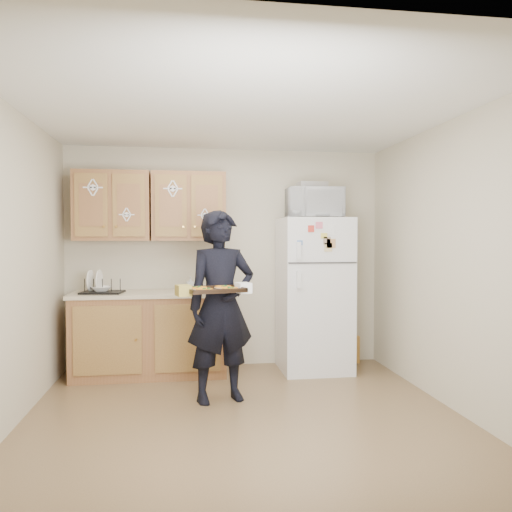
# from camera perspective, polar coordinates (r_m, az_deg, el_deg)

# --- Properties ---
(floor) EXTENTS (3.60, 3.60, 0.00)m
(floor) POSITION_cam_1_polar(r_m,az_deg,el_deg) (4.26, -1.23, -18.24)
(floor) COLOR brown
(floor) RESTS_ON ground
(ceiling) EXTENTS (3.60, 3.60, 0.00)m
(ceiling) POSITION_cam_1_polar(r_m,az_deg,el_deg) (4.13, -1.26, 16.42)
(ceiling) COLOR white
(ceiling) RESTS_ON wall_back
(wall_back) EXTENTS (3.60, 0.04, 2.50)m
(wall_back) POSITION_cam_1_polar(r_m,az_deg,el_deg) (5.79, -3.43, -0.21)
(wall_back) COLOR beige
(wall_back) RESTS_ON floor
(wall_front) EXTENTS (3.60, 0.04, 2.50)m
(wall_front) POSITION_cam_1_polar(r_m,az_deg,el_deg) (2.23, 4.44, -3.74)
(wall_front) COLOR beige
(wall_front) RESTS_ON floor
(wall_left) EXTENTS (0.04, 3.60, 2.50)m
(wall_left) POSITION_cam_1_polar(r_m,az_deg,el_deg) (4.18, -26.54, -1.27)
(wall_left) COLOR beige
(wall_left) RESTS_ON floor
(wall_right) EXTENTS (0.04, 3.60, 2.50)m
(wall_right) POSITION_cam_1_polar(r_m,az_deg,el_deg) (4.58, 21.70, -0.93)
(wall_right) COLOR beige
(wall_right) RESTS_ON floor
(refrigerator) EXTENTS (0.75, 0.70, 1.70)m
(refrigerator) POSITION_cam_1_polar(r_m,az_deg,el_deg) (5.62, 6.64, -4.38)
(refrigerator) COLOR white
(refrigerator) RESTS_ON floor
(base_cabinet) EXTENTS (1.60, 0.60, 0.86)m
(base_cabinet) POSITION_cam_1_polar(r_m,az_deg,el_deg) (5.56, -12.00, -8.86)
(base_cabinet) COLOR brown
(base_cabinet) RESTS_ON floor
(countertop) EXTENTS (1.64, 0.64, 0.04)m
(countertop) POSITION_cam_1_polar(r_m,az_deg,el_deg) (5.49, -12.03, -4.24)
(countertop) COLOR beige
(countertop) RESTS_ON base_cabinet
(upper_cab_left) EXTENTS (0.80, 0.33, 0.75)m
(upper_cab_left) POSITION_cam_1_polar(r_m,az_deg,el_deg) (5.64, -16.09, 5.50)
(upper_cab_left) COLOR brown
(upper_cab_left) RESTS_ON wall_back
(upper_cab_right) EXTENTS (0.80, 0.33, 0.75)m
(upper_cab_right) POSITION_cam_1_polar(r_m,az_deg,el_deg) (5.59, -7.69, 5.59)
(upper_cab_right) COLOR brown
(upper_cab_right) RESTS_ON wall_back
(cereal_box) EXTENTS (0.20, 0.07, 0.32)m
(cereal_box) POSITION_cam_1_polar(r_m,az_deg,el_deg) (6.11, 10.77, -10.45)
(cereal_box) COLOR #E5B451
(cereal_box) RESTS_ON floor
(person) EXTENTS (0.72, 0.57, 1.73)m
(person) POSITION_cam_1_polar(r_m,az_deg,el_deg) (4.54, -4.01, -5.71)
(person) COLOR black
(person) RESTS_ON floor
(baking_tray) EXTENTS (0.55, 0.46, 0.04)m
(baking_tray) POSITION_cam_1_polar(r_m,az_deg,el_deg) (4.23, -4.81, -3.93)
(baking_tray) COLOR black
(baking_tray) RESTS_ON person
(pizza_front_left) EXTENTS (0.16, 0.16, 0.02)m
(pizza_front_left) POSITION_cam_1_polar(r_m,az_deg,el_deg) (4.12, -5.91, -3.85)
(pizza_front_left) COLOR orange
(pizza_front_left) RESTS_ON baking_tray
(pizza_front_right) EXTENTS (0.16, 0.16, 0.02)m
(pizza_front_right) POSITION_cam_1_polar(r_m,az_deg,el_deg) (4.19, -3.02, -3.74)
(pizza_front_right) COLOR orange
(pizza_front_right) RESTS_ON baking_tray
(pizza_back_left) EXTENTS (0.16, 0.16, 0.02)m
(pizza_back_left) POSITION_cam_1_polar(r_m,az_deg,el_deg) (4.27, -6.56, -3.64)
(pizza_back_left) COLOR orange
(pizza_back_left) RESTS_ON baking_tray
(pizza_back_right) EXTENTS (0.16, 0.16, 0.02)m
(pizza_back_right) POSITION_cam_1_polar(r_m,az_deg,el_deg) (4.34, -3.76, -3.54)
(pizza_back_right) COLOR orange
(pizza_back_right) RESTS_ON baking_tray
(microwave) EXTENTS (0.61, 0.42, 0.33)m
(microwave) POSITION_cam_1_polar(r_m,az_deg,el_deg) (5.55, 6.67, 6.04)
(microwave) COLOR white
(microwave) RESTS_ON refrigerator
(foil_pan) EXTENTS (0.32, 0.23, 0.07)m
(foil_pan) POSITION_cam_1_polar(r_m,az_deg,el_deg) (5.59, 6.40, 8.03)
(foil_pan) COLOR silver
(foil_pan) RESTS_ON microwave
(dish_rack) EXTENTS (0.45, 0.36, 0.17)m
(dish_rack) POSITION_cam_1_polar(r_m,az_deg,el_deg) (5.48, -17.15, -3.22)
(dish_rack) COLOR black
(dish_rack) RESTS_ON countertop
(bowl) EXTENTS (0.25, 0.25, 0.05)m
(bowl) POSITION_cam_1_polar(r_m,az_deg,el_deg) (5.48, -17.29, -3.60)
(bowl) COLOR white
(bowl) RESTS_ON dish_rack
(soap_bottle) EXTENTS (0.09, 0.09, 0.17)m
(soap_bottle) POSITION_cam_1_polar(r_m,az_deg,el_deg) (5.34, -7.50, -3.26)
(soap_bottle) COLOR white
(soap_bottle) RESTS_ON countertop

